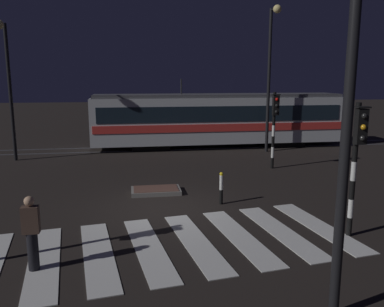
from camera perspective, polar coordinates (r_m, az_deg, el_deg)
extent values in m
plane|color=black|center=(13.14, -4.25, -7.88)|extent=(120.00, 120.00, 0.00)
cube|color=#59595E|center=(23.34, -6.48, 0.40)|extent=(80.00, 0.12, 0.03)
cube|color=#59595E|center=(24.76, -6.64, 0.99)|extent=(80.00, 0.12, 0.03)
cube|color=silver|center=(10.18, -20.50, -14.25)|extent=(1.26, 4.10, 0.02)
cube|color=silver|center=(10.17, -13.32, -13.87)|extent=(1.26, 4.10, 0.02)
cube|color=silver|center=(10.30, -6.25, -13.30)|extent=(1.26, 4.10, 0.02)
cube|color=silver|center=(10.58, 0.50, -12.56)|extent=(1.26, 4.10, 0.02)
cube|color=silver|center=(10.99, 6.80, -11.72)|extent=(1.26, 4.10, 0.02)
cube|color=silver|center=(11.52, 12.54, -10.83)|extent=(1.26, 4.10, 0.02)
cube|color=silver|center=(12.15, 17.70, -9.93)|extent=(1.26, 4.10, 0.02)
cube|color=slate|center=(14.86, -5.21, -5.36)|extent=(1.81, 1.06, 0.16)
cube|color=brown|center=(14.83, -5.22, -5.03)|extent=(1.63, 0.96, 0.02)
cylinder|color=black|center=(19.11, 11.45, -1.34)|extent=(0.14, 0.14, 0.51)
cylinder|color=white|center=(19.01, 11.50, 0.17)|extent=(0.14, 0.14, 0.51)
cylinder|color=black|center=(18.93, 11.56, 1.69)|extent=(0.14, 0.14, 0.51)
cylinder|color=white|center=(18.85, 11.62, 3.22)|extent=(0.14, 0.14, 0.51)
cylinder|color=black|center=(18.80, 11.68, 4.76)|extent=(0.14, 0.14, 0.51)
cylinder|color=white|center=(18.75, 11.74, 6.31)|extent=(0.14, 0.14, 0.51)
cylinder|color=black|center=(18.72, 11.80, 7.87)|extent=(0.14, 0.14, 0.51)
cube|color=black|center=(18.58, 11.94, 6.78)|extent=(0.28, 0.20, 0.90)
sphere|color=red|center=(18.46, 12.10, 7.62)|extent=(0.14, 0.14, 0.14)
sphere|color=black|center=(18.48, 12.07, 6.75)|extent=(0.14, 0.14, 0.14)
sphere|color=black|center=(18.50, 12.03, 5.89)|extent=(0.14, 0.14, 0.14)
cube|color=black|center=(18.55, 12.00, 8.29)|extent=(0.36, 0.24, 0.04)
cylinder|color=black|center=(11.69, 21.65, -9.73)|extent=(0.14, 0.14, 0.51)
cylinder|color=white|center=(11.53, 21.83, -7.34)|extent=(0.14, 0.14, 0.51)
cylinder|color=black|center=(11.38, 22.01, -4.88)|extent=(0.14, 0.14, 0.51)
cylinder|color=white|center=(11.26, 22.19, -2.36)|extent=(0.14, 0.14, 0.51)
cylinder|color=black|center=(11.16, 22.38, 0.21)|extent=(0.14, 0.14, 0.51)
cylinder|color=white|center=(11.09, 22.57, 2.82)|extent=(0.14, 0.14, 0.51)
cylinder|color=black|center=(11.04, 22.76, 5.45)|extent=(0.14, 0.14, 0.51)
cube|color=black|center=(10.93, 23.10, 3.57)|extent=(0.28, 0.20, 0.90)
sphere|color=black|center=(10.81, 23.52, 4.96)|extent=(0.14, 0.14, 0.14)
sphere|color=orange|center=(10.83, 23.40, 3.49)|extent=(0.14, 0.14, 0.14)
sphere|color=black|center=(10.87, 23.29, 2.03)|extent=(0.14, 0.14, 0.14)
cube|color=black|center=(10.88, 23.29, 6.13)|extent=(0.36, 0.24, 0.04)
cylinder|color=black|center=(23.08, 10.96, 10.02)|extent=(0.18, 0.18, 7.93)
cylinder|color=black|center=(22.94, 11.73, 19.68)|extent=(0.10, 0.90, 0.10)
sphere|color=#F9E08C|center=(22.51, 12.15, 19.64)|extent=(0.44, 0.44, 0.44)
cylinder|color=black|center=(22.15, -24.63, 7.81)|extent=(0.18, 0.18, 6.84)
cylinder|color=black|center=(21.85, -25.66, 16.45)|extent=(0.10, 0.90, 0.10)
cylinder|color=black|center=(6.97, 21.66, 8.01)|extent=(0.18, 0.18, 7.91)
cube|color=silver|center=(24.40, 3.80, 4.89)|extent=(15.18, 2.50, 2.70)
cube|color=red|center=(23.21, 4.49, 3.71)|extent=(14.88, 0.04, 0.44)
cube|color=red|center=(25.67, 3.16, 4.41)|extent=(14.88, 0.04, 0.44)
cube|color=black|center=(23.13, 4.51, 5.68)|extent=(14.42, 0.03, 0.90)
cube|color=#4C4C51|center=(24.30, 3.84, 8.30)|extent=(14.88, 2.30, 0.20)
cylinder|color=#262628|center=(23.87, -1.55, 9.47)|extent=(0.08, 0.08, 1.00)
cube|color=black|center=(25.85, 12.82, 1.57)|extent=(2.20, 2.00, 0.35)
cube|color=black|center=(24.03, -6.00, 1.10)|extent=(2.20, 2.00, 0.35)
sphere|color=#F9F2CC|center=(27.19, 19.73, 4.04)|extent=(0.24, 0.24, 0.24)
cylinder|color=black|center=(9.66, -21.87, -12.95)|extent=(0.24, 0.24, 0.88)
cube|color=#4C382D|center=(9.40, -22.18, -8.80)|extent=(0.36, 0.22, 0.60)
sphere|color=tan|center=(9.27, -22.37, -6.35)|extent=(0.22, 0.22, 0.22)
cylinder|color=black|center=(13.52, 4.20, -6.23)|extent=(0.12, 0.12, 0.50)
cylinder|color=white|center=(13.38, 4.23, -4.19)|extent=(0.12, 0.12, 0.50)
sphere|color=yellow|center=(13.31, 4.25, -2.94)|extent=(0.12, 0.12, 0.12)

